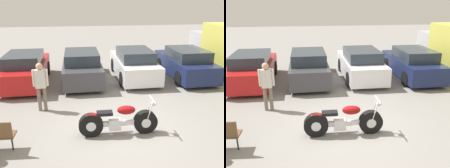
{
  "view_description": "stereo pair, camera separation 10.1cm",
  "coord_description": "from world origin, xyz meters",
  "views": [
    {
      "loc": [
        -1.28,
        -6.57,
        3.71
      ],
      "look_at": [
        -0.05,
        1.68,
        0.85
      ],
      "focal_mm": 40.0,
      "sensor_mm": 36.0,
      "label": 1
    },
    {
      "loc": [
        -1.18,
        -6.59,
        3.71
      ],
      "look_at": [
        -0.05,
        1.68,
        0.85
      ],
      "focal_mm": 40.0,
      "sensor_mm": 36.0,
      "label": 2
    }
  ],
  "objects": [
    {
      "name": "ground_plane",
      "position": [
        0.0,
        0.0,
        0.0
      ],
      "size": [
        60.0,
        60.0,
        0.0
      ],
      "primitive_type": "plane",
      "color": "gray"
    },
    {
      "name": "motorcycle",
      "position": [
        -0.18,
        -0.31,
        0.42
      ],
      "size": [
        2.26,
        0.62,
        1.04
      ],
      "color": "black",
      "rests_on": "ground_plane"
    },
    {
      "name": "parked_car_red",
      "position": [
        -3.53,
        4.79,
        0.68
      ],
      "size": [
        1.78,
        4.22,
        1.45
      ],
      "color": "red",
      "rests_on": "ground_plane"
    },
    {
      "name": "parked_car_dark_grey",
      "position": [
        -1.01,
        4.87,
        0.68
      ],
      "size": [
        1.78,
        4.22,
        1.45
      ],
      "color": "#3D3D42",
      "rests_on": "ground_plane"
    },
    {
      "name": "parked_car_white",
      "position": [
        1.52,
        4.98,
        0.68
      ],
      "size": [
        1.78,
        4.22,
        1.45
      ],
      "color": "white",
      "rests_on": "ground_plane"
    },
    {
      "name": "parked_car_navy",
      "position": [
        4.05,
        4.75,
        0.68
      ],
      "size": [
        1.78,
        4.22,
        1.45
      ],
      "color": "#19234C",
      "rests_on": "ground_plane"
    },
    {
      "name": "person_standing",
      "position": [
        -2.49,
        1.67,
        1.02
      ],
      "size": [
        0.52,
        0.23,
        1.71
      ],
      "color": "#726656",
      "rests_on": "ground_plane"
    }
  ]
}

